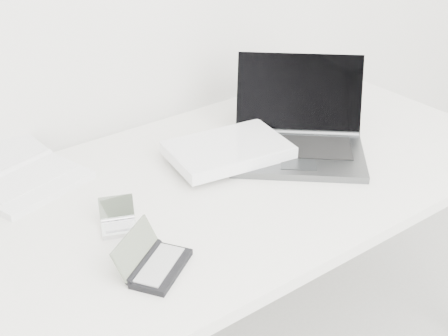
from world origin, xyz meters
TOP-DOWN VIEW (x-y plane):
  - desk at (0.00, 1.55)m, footprint 1.60×0.80m
  - laptop_large at (0.17, 1.58)m, footprint 0.60×0.48m
  - netbook_open_white at (-0.42, 1.85)m, footprint 0.33×0.39m
  - pda_silver at (-0.32, 1.52)m, footprint 0.10×0.10m
  - palmtop_charcoal at (-0.33, 1.35)m, footprint 0.18×0.17m

SIDE VIEW (x-z plane):
  - desk at x=0.00m, z-range 0.32..1.05m
  - pda_silver at x=-0.32m, z-range 0.71..0.78m
  - palmtop_charcoal at x=-0.33m, z-range 0.71..0.78m
  - netbook_open_white at x=-0.42m, z-range 0.71..0.78m
  - laptop_large at x=0.17m, z-range 0.65..0.88m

